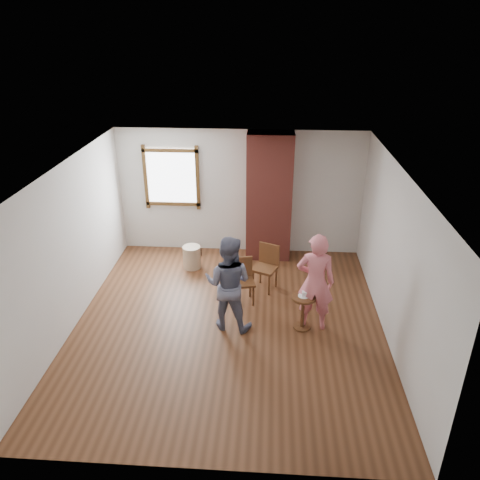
# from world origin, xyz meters

# --- Properties ---
(ground) EXTENTS (5.50, 5.50, 0.00)m
(ground) POSITION_xyz_m (0.00, 0.00, 0.00)
(ground) COLOR brown
(ground) RESTS_ON ground
(room_shell) EXTENTS (5.04, 5.52, 2.62)m
(room_shell) POSITION_xyz_m (-0.06, 0.61, 1.81)
(room_shell) COLOR silver
(room_shell) RESTS_ON ground
(brick_chimney) EXTENTS (0.90, 0.50, 2.60)m
(brick_chimney) POSITION_xyz_m (0.60, 2.50, 1.30)
(brick_chimney) COLOR #A3443A
(brick_chimney) RESTS_ON ground
(stoneware_crock) EXTENTS (0.37, 0.37, 0.46)m
(stoneware_crock) POSITION_xyz_m (-0.91, 1.87, 0.23)
(stoneware_crock) COLOR #CAAE92
(stoneware_crock) RESTS_ON ground
(dark_pot) EXTENTS (0.16, 0.16, 0.15)m
(dark_pot) POSITION_xyz_m (-0.87, 2.40, 0.07)
(dark_pot) COLOR black
(dark_pot) RESTS_ON ground
(dining_chair_left) EXTENTS (0.45, 0.45, 0.81)m
(dining_chair_left) POSITION_xyz_m (0.18, 0.74, 0.45)
(dining_chair_left) COLOR brown
(dining_chair_left) RESTS_ON ground
(dining_chair_right) EXTENTS (0.52, 0.52, 0.85)m
(dining_chair_right) POSITION_xyz_m (0.59, 1.21, 0.48)
(dining_chair_right) COLOR brown
(dining_chair_right) RESTS_ON ground
(side_table) EXTENTS (0.40, 0.40, 0.60)m
(side_table) POSITION_xyz_m (1.19, -0.02, 0.40)
(side_table) COLOR brown
(side_table) RESTS_ON ground
(cake_plate) EXTENTS (0.18, 0.18, 0.01)m
(cake_plate) POSITION_xyz_m (1.19, -0.02, 0.60)
(cake_plate) COLOR white
(cake_plate) RESTS_ON side_table
(cake_slice) EXTENTS (0.08, 0.07, 0.06)m
(cake_slice) POSITION_xyz_m (1.20, -0.02, 0.64)
(cake_slice) COLOR white
(cake_slice) RESTS_ON cake_plate
(man) EXTENTS (0.87, 0.74, 1.59)m
(man) POSITION_xyz_m (0.00, -0.04, 0.79)
(man) COLOR #131635
(man) RESTS_ON ground
(person_pink) EXTENTS (0.64, 0.45, 1.64)m
(person_pink) POSITION_xyz_m (1.36, 0.04, 0.82)
(person_pink) COLOR #E2717B
(person_pink) RESTS_ON ground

